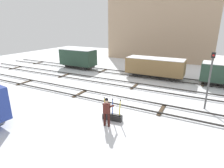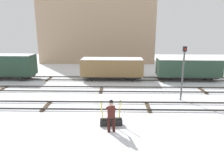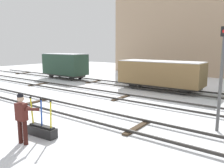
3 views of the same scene
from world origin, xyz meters
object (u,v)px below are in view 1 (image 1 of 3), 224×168
Objects in this scene: signal_post at (210,76)px; freight_car_mid_siding at (78,58)px; rail_worker at (107,110)px; switch_lever_frame at (112,116)px; freight_car_near_switch at (155,66)px.

signal_post is 17.21m from freight_car_mid_siding.
signal_post is at bearing 39.71° from rail_worker.
switch_lever_frame is 10.87m from freight_car_near_switch.
rail_worker is 0.44× the size of signal_post.
signal_post is at bearing -49.63° from freight_car_near_switch.
freight_car_near_switch reaches higher than rail_worker.
freight_car_near_switch is (-5.33, 6.41, -1.14)m from signal_post.
freight_car_mid_siding is (-15.94, 6.41, -0.97)m from signal_post.
rail_worker is 0.28× the size of freight_car_near_switch.
freight_car_mid_siding reaches higher than rail_worker.
freight_car_mid_siding is at bearing 127.35° from rail_worker.
freight_car_mid_siding reaches higher than freight_car_near_switch.
freight_car_near_switch reaches higher than switch_lever_frame.
freight_car_near_switch is (-0.24, 11.59, 0.30)m from rail_worker.
rail_worker is 0.36× the size of freight_car_mid_siding.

